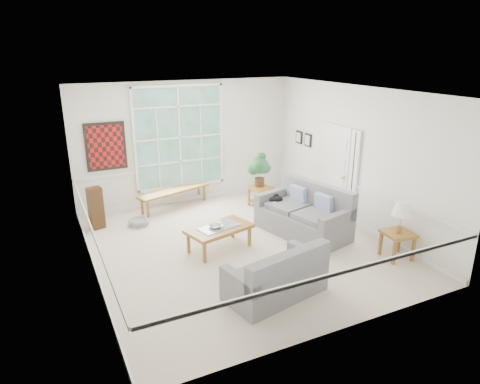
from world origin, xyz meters
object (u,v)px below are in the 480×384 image
object	(u,v)px
coffee_table	(219,238)
end_table	(260,196)
loveseat_front	(275,271)
loveseat_right	(303,210)
side_table	(397,245)

from	to	relation	value
coffee_table	end_table	size ratio (longest dim) A/B	2.54
loveseat_front	coffee_table	xyz separation A→B (m)	(-0.15, 1.87, -0.19)
loveseat_front	end_table	distance (m)	4.04
loveseat_right	end_table	size ratio (longest dim) A/B	3.93
loveseat_front	side_table	distance (m)	2.67
coffee_table	side_table	size ratio (longest dim) A/B	2.39
coffee_table	end_table	world-z (taller)	end_table
loveseat_right	loveseat_front	bearing A→B (deg)	-147.74
loveseat_right	end_table	bearing A→B (deg)	75.79
loveseat_right	loveseat_front	distance (m)	2.47
loveseat_front	loveseat_right	bearing A→B (deg)	34.64
loveseat_front	coffee_table	size ratio (longest dim) A/B	1.26
loveseat_front	coffee_table	world-z (taller)	loveseat_front
loveseat_right	end_table	xyz separation A→B (m)	(0.00, 1.88, -0.28)
loveseat_right	coffee_table	world-z (taller)	loveseat_right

